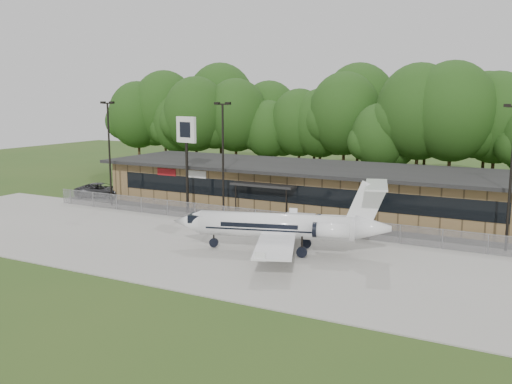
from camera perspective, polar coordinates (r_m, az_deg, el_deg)
The scene contains 12 objects.
ground at distance 34.73m, azimuth -10.52°, elevation -8.61°, with size 160.00×160.00×0.00m, color #2C4D1B.
apron at distance 40.98m, azimuth -3.50°, elevation -5.58°, with size 64.00×18.00×0.08m, color #9E9B93.
parking_lot at distance 50.84m, azimuth 3.33°, elevation -2.60°, with size 50.00×9.00×0.06m, color #383835.
terminal at distance 54.44m, azimuth 5.32°, elevation 0.49°, with size 41.00×11.65×4.30m.
fence at distance 46.73m, azimuth 1.01°, elevation -2.74°, with size 46.00×0.04×1.52m.
treeline at distance 70.82m, azimuth 11.15°, elevation 6.78°, with size 72.00×12.00×15.00m, color #203E13, non-canonical shape.
light_pole_left at distance 57.49m, azimuth -14.47°, elevation 4.53°, with size 1.55×0.30×10.23m.
light_pole_mid at distance 49.64m, azimuth -3.32°, elevation 4.06°, with size 1.55×0.30×10.23m.
light_pole_right at distance 42.47m, azimuth 24.20°, elevation 2.29°, with size 1.55×0.30×10.23m.
business_jet at distance 39.35m, azimuth 2.86°, elevation -3.50°, with size 15.23×13.67×5.17m.
suv at distance 63.01m, azimuth -15.12°, elevation 0.16°, with size 2.60×5.65×1.57m, color #333336.
pole_sign at distance 52.04m, azimuth -6.98°, elevation 5.19°, with size 2.34×0.77×8.92m.
Camera 1 is at (20.86, -25.60, 10.76)m, focal length 40.00 mm.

